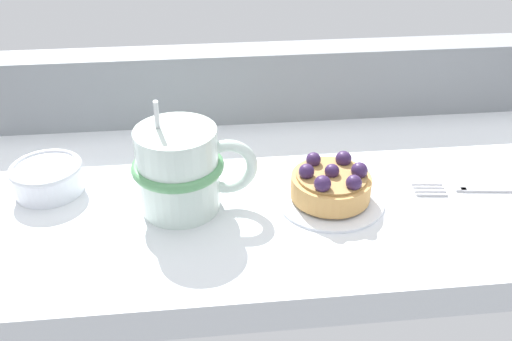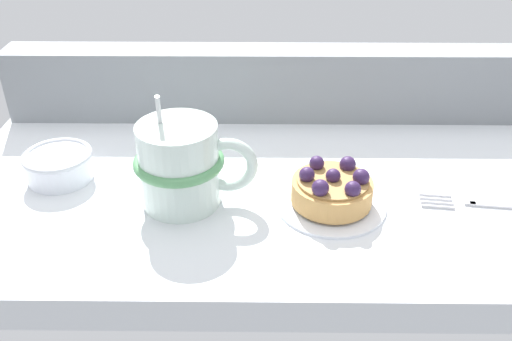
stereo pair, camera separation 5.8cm
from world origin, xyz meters
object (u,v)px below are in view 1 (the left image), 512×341
object	(u,v)px
raspberry_tart	(331,183)
dessert_fork	(487,189)
dessert_plate	(330,198)
coffee_mug	(181,169)
sugar_bowl	(47,178)

from	to	relation	value
raspberry_tart	dessert_fork	distance (cm)	18.05
dessert_plate	coffee_mug	size ratio (longest dim) A/B	0.90
raspberry_tart	coffee_mug	bearing A→B (deg)	177.58
coffee_mug	dessert_fork	world-z (taller)	coffee_mug
dessert_fork	sugar_bowl	distance (cm)	49.05
raspberry_tart	sugar_bowl	size ratio (longest dim) A/B	1.09
coffee_mug	sugar_bowl	world-z (taller)	coffee_mug
raspberry_tart	coffee_mug	size ratio (longest dim) A/B	0.66
dessert_fork	sugar_bowl	bearing A→B (deg)	174.04
raspberry_tart	coffee_mug	world-z (taller)	coffee_mug
raspberry_tart	sugar_bowl	bearing A→B (deg)	170.72
dessert_plate	coffee_mug	world-z (taller)	coffee_mug
dessert_plate	dessert_fork	xyz separation A→B (cm)	(17.97, -0.07, -0.00)
coffee_mug	dessert_fork	size ratio (longest dim) A/B	0.77
coffee_mug	dessert_fork	bearing A→B (deg)	-1.23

